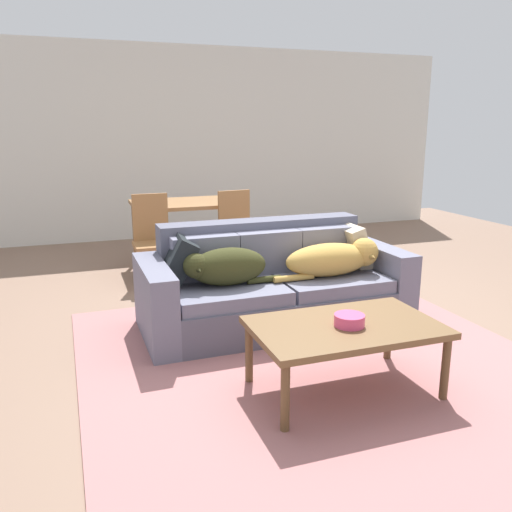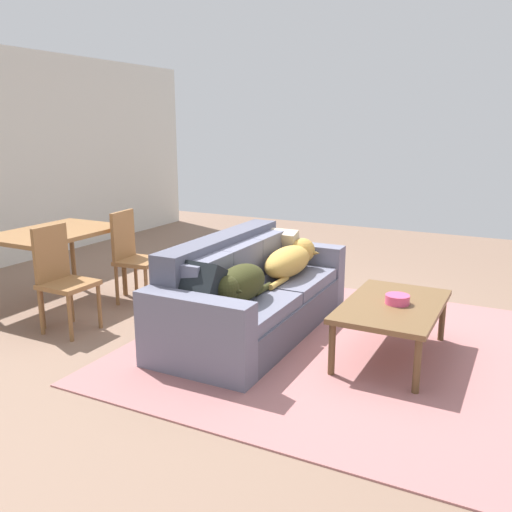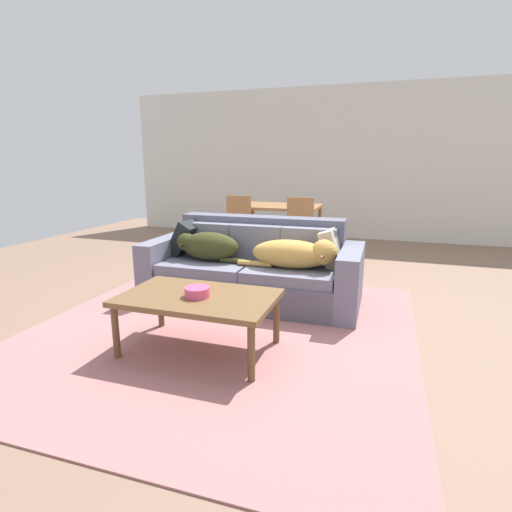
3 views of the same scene
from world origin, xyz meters
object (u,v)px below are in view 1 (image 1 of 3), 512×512
(throw_pillow_by_left_arm, at_px, (177,261))
(dining_chair_near_left, at_px, (153,236))
(bowl_on_coffee_table, at_px, (349,320))
(dining_table, at_px, (186,209))
(dog_on_left_cushion, at_px, (225,267))
(dining_chair_near_right, at_px, (238,231))
(coffee_table, at_px, (345,331))
(dog_on_right_cushion, at_px, (335,258))
(couch, at_px, (272,286))
(throw_pillow_by_right_arm, at_px, (353,247))

(throw_pillow_by_left_arm, bearing_deg, dining_chair_near_left, 89.03)
(bowl_on_coffee_table, height_order, dining_table, dining_table)
(dog_on_left_cushion, distance_m, dining_table, 2.17)
(dining_chair_near_right, bearing_deg, coffee_table, -100.16)
(dog_on_left_cushion, height_order, dining_chair_near_right, dining_chair_near_right)
(bowl_on_coffee_table, xyz_separation_m, dining_chair_near_right, (0.15, 2.69, 0.03))
(dog_on_right_cushion, relative_size, dining_table, 0.78)
(couch, bearing_deg, dog_on_left_cushion, -162.20)
(couch, distance_m, bowl_on_coffee_table, 1.28)
(couch, relative_size, bowl_on_coffee_table, 11.75)
(couch, xyz_separation_m, throw_pillow_by_right_arm, (0.77, 0.06, 0.26))
(dog_on_left_cushion, relative_size, throw_pillow_by_left_arm, 1.99)
(dog_on_right_cushion, distance_m, throw_pillow_by_right_arm, 0.38)
(throw_pillow_by_right_arm, xyz_separation_m, bowl_on_coffee_table, (-0.77, -1.33, -0.10))
(coffee_table, bearing_deg, couch, 89.65)
(throw_pillow_by_right_arm, distance_m, bowl_on_coffee_table, 1.54)
(throw_pillow_by_right_arm, bearing_deg, throw_pillow_by_left_arm, -179.30)
(bowl_on_coffee_table, relative_size, dining_table, 0.15)
(throw_pillow_by_left_arm, height_order, coffee_table, throw_pillow_by_left_arm)
(coffee_table, bearing_deg, dining_table, 94.80)
(couch, relative_size, dog_on_right_cushion, 2.31)
(dog_on_left_cushion, height_order, throw_pillow_by_left_arm, throw_pillow_by_left_arm)
(dining_chair_near_left, bearing_deg, couch, -62.49)
(dining_table, bearing_deg, dog_on_right_cushion, -70.88)
(throw_pillow_by_right_arm, bearing_deg, dining_chair_near_right, 114.48)
(throw_pillow_by_right_arm, relative_size, dining_table, 0.31)
(bowl_on_coffee_table, distance_m, dining_table, 3.30)
(dining_table, bearing_deg, bowl_on_coffee_table, -85.11)
(dog_on_left_cushion, distance_m, throw_pillow_by_left_arm, 0.38)
(throw_pillow_by_left_arm, bearing_deg, dog_on_right_cushion, -9.90)
(throw_pillow_by_right_arm, bearing_deg, dog_on_left_cushion, -170.24)
(couch, xyz_separation_m, throw_pillow_by_left_arm, (-0.77, 0.04, 0.27))
(couch, bearing_deg, bowl_on_coffee_table, -90.68)
(bowl_on_coffee_table, relative_size, dining_chair_near_right, 0.20)
(coffee_table, distance_m, bowl_on_coffee_table, 0.09)
(throw_pillow_by_left_arm, height_order, dining_chair_near_right, dining_chair_near_right)
(throw_pillow_by_right_arm, relative_size, dining_chair_near_right, 0.40)
(coffee_table, bearing_deg, dog_on_left_cushion, 111.87)
(coffee_table, bearing_deg, bowl_on_coffee_table, -74.83)
(couch, height_order, coffee_table, couch)
(dog_on_right_cushion, height_order, dining_table, dining_table)
(dining_table, bearing_deg, dining_chair_near_left, -129.79)
(couch, xyz_separation_m, bowl_on_coffee_table, (0.00, -1.27, 0.16))
(dining_chair_near_left, height_order, dining_chair_near_right, dining_chair_near_right)
(couch, bearing_deg, dining_chair_near_right, 83.06)
(couch, xyz_separation_m, coffee_table, (-0.01, -1.24, 0.08))
(couch, height_order, dog_on_left_cushion, couch)
(dining_chair_near_left, xyz_separation_m, dining_chair_near_right, (0.90, -0.03, 0.00))
(couch, xyz_separation_m, dog_on_left_cushion, (-0.45, -0.15, 0.24))
(dog_on_right_cushion, distance_m, throw_pillow_by_left_arm, 1.27)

